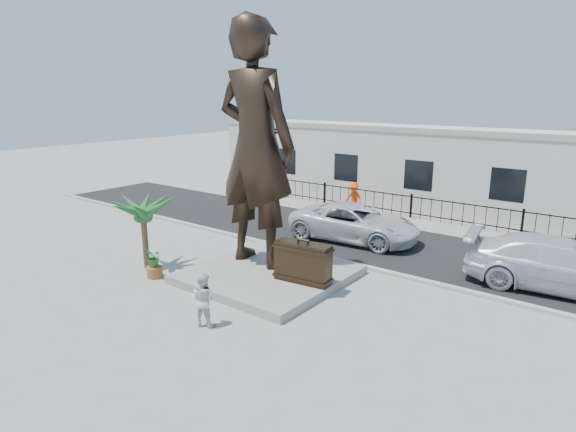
# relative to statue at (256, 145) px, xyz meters

# --- Properties ---
(ground) EXTENTS (100.00, 100.00, 0.00)m
(ground) POSITION_rel_statue_xyz_m (1.44, -1.98, -4.69)
(ground) COLOR #9E9991
(ground) RESTS_ON ground
(street) EXTENTS (40.00, 7.00, 0.01)m
(street) POSITION_rel_statue_xyz_m (1.44, 6.02, -4.69)
(street) COLOR black
(street) RESTS_ON ground
(curb) EXTENTS (40.00, 0.25, 0.12)m
(curb) POSITION_rel_statue_xyz_m (1.44, 2.52, -4.63)
(curb) COLOR #A5A399
(curb) RESTS_ON ground
(far_sidewalk) EXTENTS (40.00, 2.50, 0.02)m
(far_sidewalk) POSITION_rel_statue_xyz_m (1.44, 10.02, -4.68)
(far_sidewalk) COLOR #9E9991
(far_sidewalk) RESTS_ON ground
(plinth) EXTENTS (5.20, 5.20, 0.30)m
(plinth) POSITION_rel_statue_xyz_m (0.94, -0.48, -4.54)
(plinth) COLOR gray
(plinth) RESTS_ON ground
(fence) EXTENTS (22.00, 0.10, 1.20)m
(fence) POSITION_rel_statue_xyz_m (1.44, 10.82, -4.09)
(fence) COLOR black
(fence) RESTS_ON ground
(building) EXTENTS (28.00, 7.00, 4.40)m
(building) POSITION_rel_statue_xyz_m (1.44, 15.02, -2.49)
(building) COLOR silver
(building) RESTS_ON ground
(statue) EXTENTS (3.24, 2.16, 8.78)m
(statue) POSITION_rel_statue_xyz_m (0.00, 0.00, 0.00)
(statue) COLOR black
(statue) RESTS_ON plinth
(suitcase) EXTENTS (1.99, 0.83, 1.36)m
(suitcase) POSITION_rel_statue_xyz_m (2.52, -0.57, -3.71)
(suitcase) COLOR black
(suitcase) RESTS_ON plinth
(tourist) EXTENTS (0.91, 0.80, 1.58)m
(tourist) POSITION_rel_statue_xyz_m (1.76, -4.39, -3.90)
(tourist) COLOR silver
(tourist) RESTS_ON ground
(car_white) EXTENTS (6.07, 3.24, 1.62)m
(car_white) POSITION_rel_statue_xyz_m (1.05, 5.46, -3.87)
(car_white) COLOR silver
(car_white) RESTS_ON street
(car_silver) EXTENTS (6.33, 3.24, 1.76)m
(car_silver) POSITION_rel_statue_xyz_m (9.40, 4.69, -3.80)
(car_silver) COLOR silver
(car_silver) RESTS_ON street
(worker) EXTENTS (1.24, 0.85, 1.76)m
(worker) POSITION_rel_statue_xyz_m (-1.39, 9.62, -3.79)
(worker) COLOR #FF4D0D
(worker) RESTS_ON far_sidewalk
(palm_tree) EXTENTS (1.80, 1.80, 3.20)m
(palm_tree) POSITION_rel_statue_xyz_m (-3.47, -2.47, -4.69)
(palm_tree) COLOR #1F5723
(palm_tree) RESTS_ON ground
(planter) EXTENTS (0.56, 0.56, 0.40)m
(planter) POSITION_rel_statue_xyz_m (-2.40, -2.93, -4.49)
(planter) COLOR #9A5628
(planter) RESTS_ON ground
(shrub) EXTENTS (0.79, 0.74, 0.70)m
(shrub) POSITION_rel_statue_xyz_m (-2.40, -2.93, -3.94)
(shrub) COLOR #226721
(shrub) RESTS_ON planter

